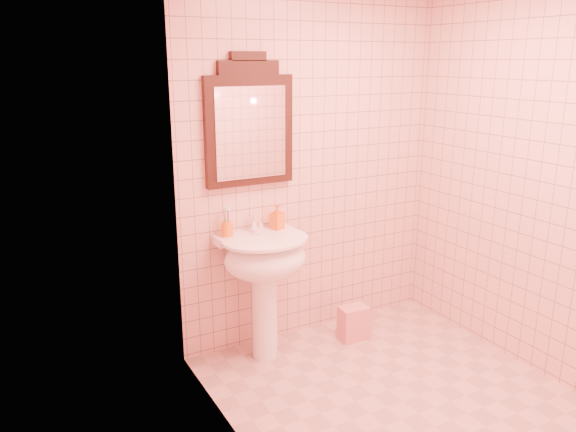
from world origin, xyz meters
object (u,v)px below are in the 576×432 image
toothbrush_cup (227,229)px  towel (353,323)px  mirror (249,125)px  soap_dispenser (277,217)px  pedestal_sink (265,267)px

toothbrush_cup → towel: (0.88, -0.23, -0.79)m
towel → mirror: bearing=157.5°
towel → toothbrush_cup: bearing=165.5°
toothbrush_cup → soap_dispenser: bearing=-2.3°
pedestal_sink → soap_dispenser: size_ratio=5.02×
toothbrush_cup → towel: bearing=-14.5°
toothbrush_cup → soap_dispenser: toothbrush_cup is taller
soap_dispenser → toothbrush_cup: bearing=157.4°
mirror → soap_dispenser: 0.65m
mirror → soap_dispenser: mirror is taller
soap_dispenser → towel: (0.52, -0.21, -0.82)m
towel → pedestal_sink: bearing=173.3°
pedestal_sink → soap_dispenser: soap_dispenser is taller
pedestal_sink → soap_dispenser: (0.16, 0.13, 0.29)m
mirror → soap_dispenser: bearing=-22.7°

